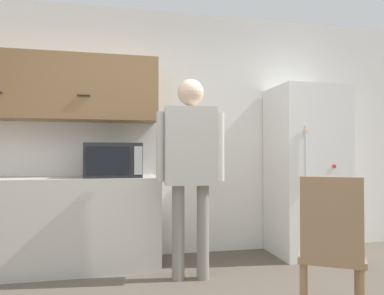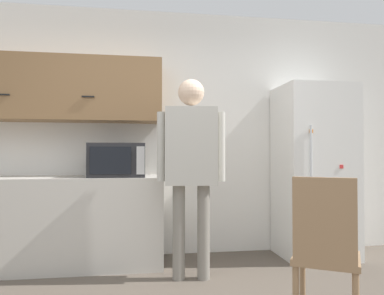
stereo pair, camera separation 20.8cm
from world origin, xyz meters
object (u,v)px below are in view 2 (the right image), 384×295
(microwave, at_px, (117,160))
(person, at_px, (191,156))
(refrigerator, at_px, (314,171))
(chair, at_px, (326,247))

(microwave, height_order, person, person)
(refrigerator, bearing_deg, person, -159.63)
(microwave, distance_m, refrigerator, 2.11)
(chair, bearing_deg, refrigerator, -82.76)
(microwave, bearing_deg, refrigerator, 1.80)
(person, bearing_deg, chair, -51.58)
(microwave, height_order, chair, microwave)
(microwave, height_order, refrigerator, refrigerator)
(person, bearing_deg, microwave, 151.42)
(microwave, bearing_deg, person, -34.94)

